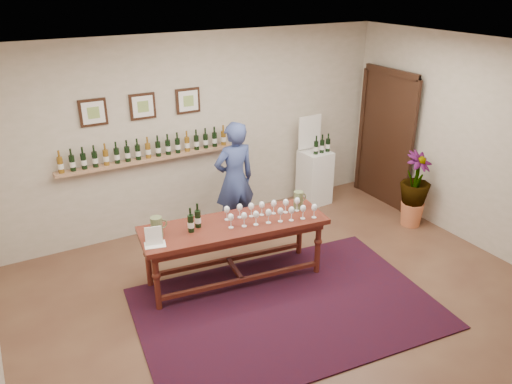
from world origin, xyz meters
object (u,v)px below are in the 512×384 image
tasting_table (234,232)px  potted_plant (415,190)px  person (235,180)px  display_pedestal (315,177)px

tasting_table → potted_plant: (2.99, 0.01, -0.09)m
potted_plant → person: size_ratio=0.59×
display_pedestal → person: size_ratio=0.52×
tasting_table → person: size_ratio=1.36×
tasting_table → display_pedestal: size_ratio=2.60×
tasting_table → person: person is taller
display_pedestal → person: (-1.63, -0.32, 0.40)m
display_pedestal → person: 1.71m
display_pedestal → potted_plant: bearing=-60.1°
display_pedestal → potted_plant: (0.80, -1.40, 0.14)m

